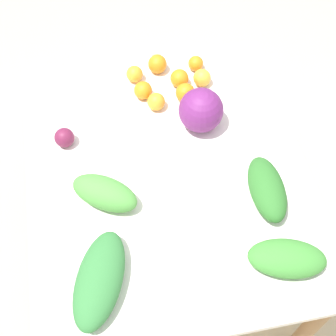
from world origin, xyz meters
TOP-DOWN VIEW (x-y plane):
  - ground_plane at (0.00, 0.00)m, footprint 8.00×8.00m
  - dining_table at (0.00, 0.00)m, footprint 1.21×1.01m
  - cabbage_purple at (0.19, -0.16)m, footprint 0.17×0.17m
  - greens_bunch_beet_tops at (-0.08, 0.24)m, footprint 0.23×0.26m
  - greens_bunch_dandelion at (-0.17, -0.31)m, footprint 0.27×0.13m
  - greens_bunch_kale at (-0.42, -0.30)m, footprint 0.19×0.27m
  - greens_bunch_chard at (-0.38, 0.29)m, footprint 0.35×0.25m
  - beet_root at (0.20, 0.36)m, footprint 0.07×0.07m
  - orange_0 at (0.31, -0.01)m, footprint 0.07×0.07m
  - orange_1 at (0.49, -0.21)m, footprint 0.06×0.06m
  - orange_2 at (0.51, -0.05)m, footprint 0.08×0.08m
  - orange_3 at (0.33, -0.13)m, footprint 0.08×0.08m
  - orange_4 at (0.41, -0.13)m, footprint 0.08×0.08m
  - orange_5 at (0.48, 0.05)m, footprint 0.07×0.07m
  - orange_6 at (0.40, -0.22)m, footprint 0.07×0.07m
  - orange_7 at (0.38, 0.03)m, footprint 0.07×0.07m

SIDE VIEW (x-z plane):
  - ground_plane at x=0.00m, z-range 0.00..0.00m
  - dining_table at x=0.00m, z-range 0.26..0.97m
  - orange_1 at x=0.49m, z-range 0.70..0.77m
  - orange_5 at x=0.48m, z-range 0.70..0.77m
  - orange_0 at x=0.31m, z-range 0.70..0.78m
  - orange_6 at x=0.40m, z-range 0.70..0.78m
  - orange_7 at x=0.38m, z-range 0.70..0.78m
  - beet_root at x=0.20m, z-range 0.70..0.78m
  - orange_4 at x=0.41m, z-range 0.70..0.78m
  - orange_3 at x=0.33m, z-range 0.70..0.78m
  - orange_2 at x=0.51m, z-range 0.70..0.78m
  - greens_bunch_kale at x=-0.42m, z-range 0.70..0.79m
  - greens_bunch_chard at x=-0.38m, z-range 0.70..0.80m
  - greens_bunch_dandelion at x=-0.17m, z-range 0.70..0.80m
  - greens_bunch_beet_tops at x=-0.08m, z-range 0.70..0.80m
  - cabbage_purple at x=0.19m, z-range 0.70..0.88m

